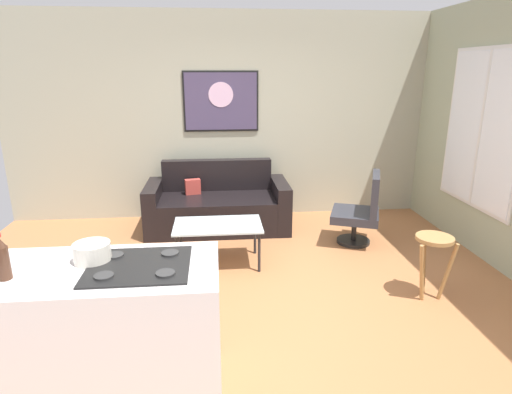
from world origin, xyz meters
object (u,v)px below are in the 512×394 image
(mixing_bowl, at_px, (92,253))
(bar_stool, at_px, (433,250))
(wall_painting, at_px, (221,101))
(soda_bottle, at_px, (2,259))
(armchair, at_px, (362,211))
(coffee_table, at_px, (218,228))
(couch, at_px, (218,206))

(mixing_bowl, bearing_deg, bar_stool, 19.10)
(wall_painting, bearing_deg, soda_bottle, -109.30)
(armchair, height_order, wall_painting, wall_painting)
(soda_bottle, distance_m, mixing_bowl, 0.47)
(coffee_table, xyz_separation_m, wall_painting, (0.09, 1.65, 1.21))
(soda_bottle, bearing_deg, armchair, 39.88)
(bar_stool, bearing_deg, coffee_table, 155.02)
(coffee_table, xyz_separation_m, bar_stool, (1.94, -0.90, 0.06))
(mixing_bowl, bearing_deg, soda_bottle, -156.67)
(coffee_table, height_order, wall_painting, wall_painting)
(couch, xyz_separation_m, wall_painting, (0.08, 0.51, 1.34))
(wall_painting, bearing_deg, armchair, -37.09)
(armchair, xyz_separation_m, soda_bottle, (-2.92, -2.44, 0.62))
(soda_bottle, bearing_deg, wall_painting, 70.70)
(armchair, bearing_deg, soda_bottle, -140.12)
(soda_bottle, bearing_deg, bar_stool, 19.70)
(couch, relative_size, bar_stool, 3.07)
(bar_stool, height_order, mixing_bowl, mixing_bowl)
(couch, relative_size, wall_painting, 1.81)
(coffee_table, bearing_deg, mixing_bowl, -112.62)
(bar_stool, height_order, soda_bottle, soda_bottle)
(coffee_table, relative_size, mixing_bowl, 4.22)
(coffee_table, height_order, soda_bottle, soda_bottle)
(couch, distance_m, coffee_table, 1.15)
(couch, xyz_separation_m, coffee_table, (-0.01, -1.14, 0.13))
(coffee_table, bearing_deg, soda_bottle, -120.56)
(armchair, distance_m, mixing_bowl, 3.41)
(coffee_table, height_order, armchair, armchair)
(coffee_table, distance_m, mixing_bowl, 2.07)
(couch, relative_size, armchair, 2.10)
(armchair, relative_size, wall_painting, 0.86)
(armchair, relative_size, bar_stool, 1.46)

